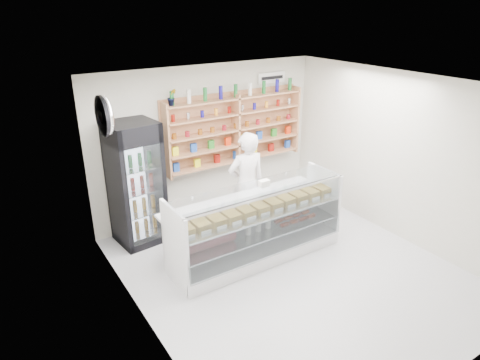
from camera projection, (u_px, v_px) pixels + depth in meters
room at (295, 186)px, 5.98m from camera, size 5.00×5.00×5.00m
display_counter at (256, 237)px, 6.77m from camera, size 2.82×0.84×1.23m
shop_worker at (246, 184)px, 7.27m from camera, size 0.72×0.52×1.84m
drinks_cooler at (136, 184)px, 6.98m from camera, size 0.82×0.80×2.07m
wall_shelving at (236, 129)px, 7.97m from camera, size 2.84×0.28×1.33m
potted_plant at (172, 97)px, 7.06m from camera, size 0.16×0.14×0.28m
security_mirror at (106, 116)px, 5.42m from camera, size 0.15×0.50×0.50m
wall_sign at (272, 78)px, 8.19m from camera, size 0.62×0.03×0.20m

